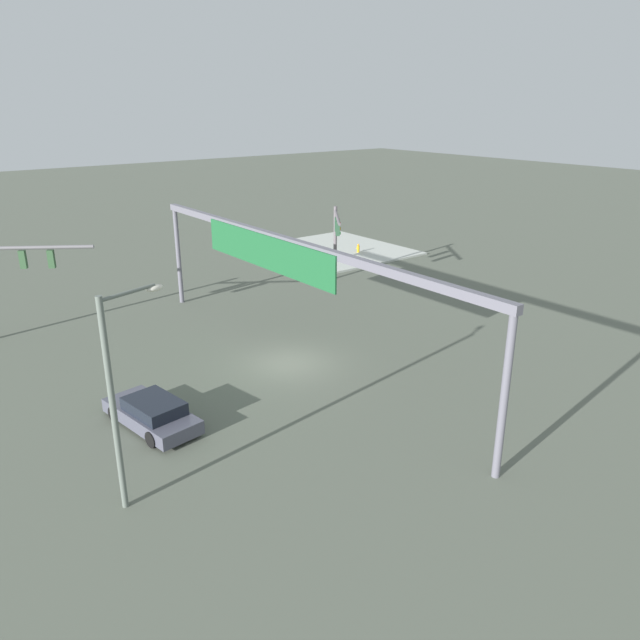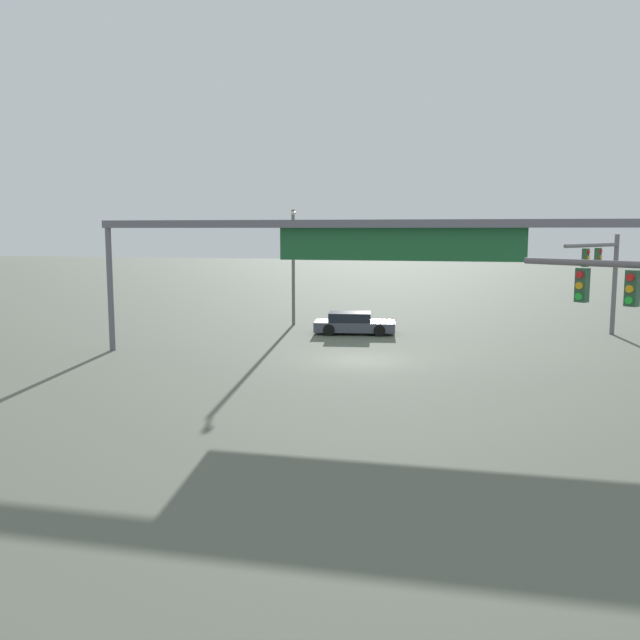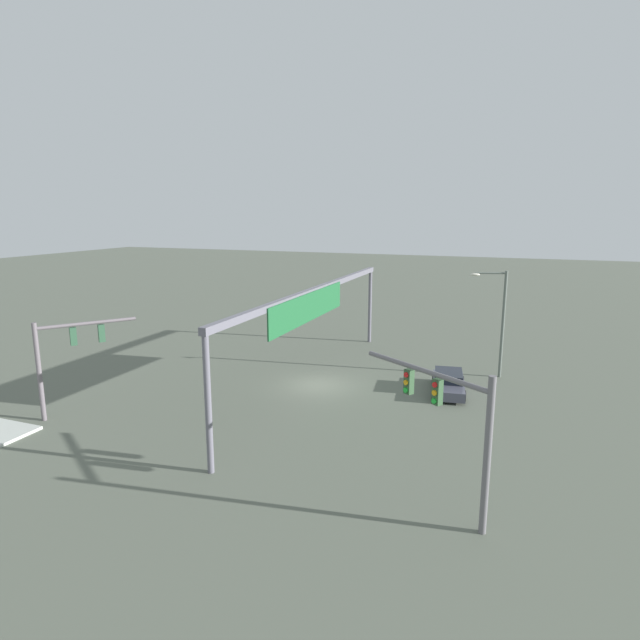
% 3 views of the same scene
% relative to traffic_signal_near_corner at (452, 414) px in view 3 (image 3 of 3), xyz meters
% --- Properties ---
extents(ground_plane, '(205.06, 205.06, 0.00)m').
position_rel_traffic_signal_near_corner_xyz_m(ground_plane, '(-11.60, -9.56, -3.79)').
color(ground_plane, '#585E51').
extents(traffic_signal_near_corner, '(3.47, 5.12, 5.56)m').
position_rel_traffic_signal_near_corner_xyz_m(traffic_signal_near_corner, '(0.00, 0.00, 0.00)').
color(traffic_signal_near_corner, slate).
rests_on(traffic_signal_near_corner, ground).
extents(traffic_signal_opposite_side, '(4.17, 3.14, 5.21)m').
position_rel_traffic_signal_near_corner_xyz_m(traffic_signal_opposite_side, '(-2.24, -20.08, -0.15)').
color(traffic_signal_opposite_side, '#635B61').
rests_on(traffic_signal_opposite_side, ground).
extents(streetlamp_curved_arm, '(0.87, 2.29, 7.00)m').
position_rel_traffic_signal_near_corner_xyz_m(streetlamp_curved_arm, '(-17.44, 0.73, 0.33)').
color(streetlamp_curved_arm, '#5D665E').
rests_on(streetlamp_curved_arm, ground).
extents(overhead_sign_gantry, '(24.61, 0.43, 6.23)m').
position_rel_traffic_signal_near_corner_xyz_m(overhead_sign_gantry, '(-11.15, -9.57, 1.53)').
color(overhead_sign_gantry, slate).
rests_on(overhead_sign_gantry, ground).
extents(sedan_car_approaching, '(4.70, 2.47, 1.21)m').
position_rel_traffic_signal_near_corner_xyz_m(sedan_car_approaching, '(-13.28, -1.76, -3.21)').
color(sedan_car_approaching, '#494A58').
rests_on(sedan_car_approaching, ground).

